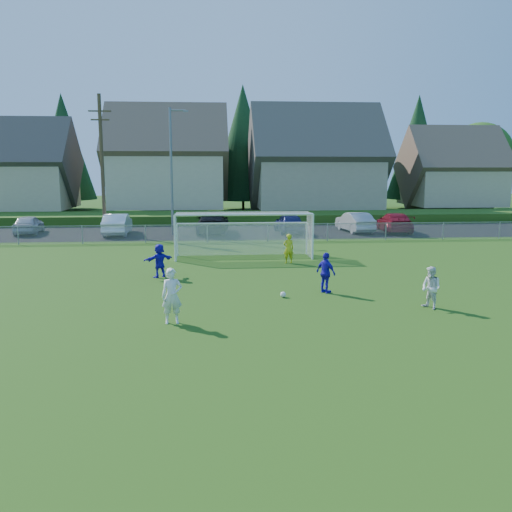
{
  "coord_description": "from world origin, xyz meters",
  "views": [
    {
      "loc": [
        -1.84,
        -13.34,
        4.98
      ],
      "look_at": [
        0.0,
        8.0,
        1.4
      ],
      "focal_mm": 38.0,
      "sensor_mm": 36.0,
      "label": 1
    }
  ],
  "objects_px": {
    "car_d": "(213,223)",
    "soccer_goal": "(243,228)",
    "car_g": "(395,223)",
    "car_e": "(289,223)",
    "car_f": "(355,222)",
    "player_white_a": "(172,296)",
    "player_white_b": "(431,288)",
    "car_a": "(29,224)",
    "soccer_ball": "(283,295)",
    "goalkeeper": "(289,249)",
    "car_b": "(117,224)",
    "player_blue_a": "(326,273)",
    "player_blue_b": "(159,261)"
  },
  "relations": [
    {
      "from": "soccer_ball",
      "to": "player_blue_b",
      "type": "distance_m",
      "value": 6.62
    },
    {
      "from": "car_d",
      "to": "car_f",
      "type": "relative_size",
      "value": 1.21
    },
    {
      "from": "car_d",
      "to": "soccer_goal",
      "type": "height_order",
      "value": "soccer_goal"
    },
    {
      "from": "player_white_a",
      "to": "goalkeeper",
      "type": "relative_size",
      "value": 1.17
    },
    {
      "from": "soccer_ball",
      "to": "car_d",
      "type": "height_order",
      "value": "car_d"
    },
    {
      "from": "car_g",
      "to": "soccer_goal",
      "type": "xyz_separation_m",
      "value": [
        -12.1,
        -10.3,
        0.89
      ]
    },
    {
      "from": "soccer_ball",
      "to": "car_f",
      "type": "xyz_separation_m",
      "value": [
        8.24,
        20.12,
        0.64
      ]
    },
    {
      "from": "car_a",
      "to": "car_g",
      "type": "relative_size",
      "value": 0.81
    },
    {
      "from": "car_f",
      "to": "soccer_goal",
      "type": "height_order",
      "value": "soccer_goal"
    },
    {
      "from": "player_white_b",
      "to": "car_a",
      "type": "relative_size",
      "value": 0.37
    },
    {
      "from": "soccer_ball",
      "to": "car_b",
      "type": "distance_m",
      "value": 22.03
    },
    {
      "from": "player_blue_a",
      "to": "car_b",
      "type": "bearing_deg",
      "value": -5.05
    },
    {
      "from": "player_blue_b",
      "to": "car_d",
      "type": "distance_m",
      "value": 16.09
    },
    {
      "from": "goalkeeper",
      "to": "car_f",
      "type": "relative_size",
      "value": 0.34
    },
    {
      "from": "goalkeeper",
      "to": "soccer_goal",
      "type": "height_order",
      "value": "soccer_goal"
    },
    {
      "from": "player_blue_b",
      "to": "car_g",
      "type": "xyz_separation_m",
      "value": [
        16.21,
        15.43,
        -0.03
      ]
    },
    {
      "from": "goalkeeper",
      "to": "car_g",
      "type": "relative_size",
      "value": 0.3
    },
    {
      "from": "player_blue_b",
      "to": "player_blue_a",
      "type": "bearing_deg",
      "value": 118.97
    },
    {
      "from": "car_d",
      "to": "player_blue_b",
      "type": "bearing_deg",
      "value": 84.8
    },
    {
      "from": "player_blue_a",
      "to": "car_e",
      "type": "distance_m",
      "value": 19.22
    },
    {
      "from": "goalkeeper",
      "to": "car_g",
      "type": "bearing_deg",
      "value": -136.86
    },
    {
      "from": "player_blue_a",
      "to": "car_g",
      "type": "height_order",
      "value": "player_blue_a"
    },
    {
      "from": "soccer_ball",
      "to": "car_f",
      "type": "relative_size",
      "value": 0.05
    },
    {
      "from": "car_b",
      "to": "car_d",
      "type": "xyz_separation_m",
      "value": [
        6.91,
        0.25,
        0.02
      ]
    },
    {
      "from": "player_white_a",
      "to": "goalkeeper",
      "type": "height_order",
      "value": "player_white_a"
    },
    {
      "from": "player_blue_b",
      "to": "car_f",
      "type": "distance_m",
      "value": 20.7
    },
    {
      "from": "player_white_b",
      "to": "player_blue_b",
      "type": "relative_size",
      "value": 0.98
    },
    {
      "from": "player_white_a",
      "to": "player_white_b",
      "type": "distance_m",
      "value": 9.0
    },
    {
      "from": "soccer_ball",
      "to": "player_white_b",
      "type": "xyz_separation_m",
      "value": [
        4.95,
        -2.09,
        0.64
      ]
    },
    {
      "from": "soccer_ball",
      "to": "goalkeeper",
      "type": "bearing_deg",
      "value": 80.09
    },
    {
      "from": "car_d",
      "to": "player_blue_a",
      "type": "bearing_deg",
      "value": 106.22
    },
    {
      "from": "car_b",
      "to": "car_e",
      "type": "bearing_deg",
      "value": 178.01
    },
    {
      "from": "car_a",
      "to": "car_e",
      "type": "distance_m",
      "value": 19.27
    },
    {
      "from": "car_d",
      "to": "car_b",
      "type": "bearing_deg",
      "value": 5.79
    },
    {
      "from": "car_f",
      "to": "car_g",
      "type": "xyz_separation_m",
      "value": [
        2.94,
        -0.45,
        -0.01
      ]
    },
    {
      "from": "car_g",
      "to": "soccer_goal",
      "type": "relative_size",
      "value": 0.68
    },
    {
      "from": "player_white_a",
      "to": "car_g",
      "type": "relative_size",
      "value": 0.35
    },
    {
      "from": "car_e",
      "to": "car_f",
      "type": "bearing_deg",
      "value": -178.71
    },
    {
      "from": "goalkeeper",
      "to": "car_f",
      "type": "bearing_deg",
      "value": -126.71
    },
    {
      "from": "car_d",
      "to": "car_g",
      "type": "height_order",
      "value": "car_d"
    },
    {
      "from": "soccer_ball",
      "to": "soccer_goal",
      "type": "height_order",
      "value": "soccer_goal"
    },
    {
      "from": "car_b",
      "to": "car_g",
      "type": "xyz_separation_m",
      "value": [
        20.62,
        -0.22,
        -0.04
      ]
    },
    {
      "from": "soccer_goal",
      "to": "player_white_b",
      "type": "bearing_deg",
      "value": -62.88
    },
    {
      "from": "player_white_a",
      "to": "soccer_goal",
      "type": "xyz_separation_m",
      "value": [
        3.07,
        12.48,
        0.73
      ]
    },
    {
      "from": "car_f",
      "to": "car_a",
      "type": "bearing_deg",
      "value": -8.85
    },
    {
      "from": "goalkeeper",
      "to": "car_d",
      "type": "distance_m",
      "value": 13.4
    },
    {
      "from": "car_f",
      "to": "car_e",
      "type": "bearing_deg",
      "value": -2.88
    },
    {
      "from": "player_blue_b",
      "to": "car_a",
      "type": "relative_size",
      "value": 0.37
    },
    {
      "from": "player_white_b",
      "to": "car_d",
      "type": "bearing_deg",
      "value": 173.08
    },
    {
      "from": "goalkeeper",
      "to": "car_e",
      "type": "distance_m",
      "value": 12.63
    }
  ]
}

